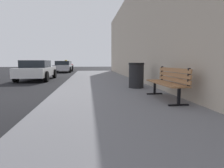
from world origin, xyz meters
TOP-DOWN VIEW (x-y plane):
  - sidewalk at (4.00, 0.00)m, footprint 4.00×32.00m
  - building_wall at (6.20, 0.00)m, footprint 0.70×32.00m
  - bench at (5.39, -0.98)m, footprint 0.52×1.84m
  - trash_bin at (5.09, 1.41)m, footprint 0.62×0.62m
  - car_white at (-0.12, 6.87)m, footprint 1.92×4.31m
  - car_silver at (0.36, 16.27)m, footprint 1.94×4.14m
  - car_red at (-0.23, 24.25)m, footprint 1.94×4.59m

SIDE VIEW (x-z plane):
  - sidewalk at x=4.00m, z-range 0.00..0.15m
  - car_silver at x=0.36m, z-range 0.01..1.28m
  - car_white at x=-0.12m, z-range 0.01..1.28m
  - car_red at x=-0.23m, z-range -0.07..1.36m
  - trash_bin at x=5.09m, z-range 0.15..1.15m
  - bench at x=5.39m, z-range 0.22..1.11m
  - building_wall at x=6.20m, z-range 0.00..5.58m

